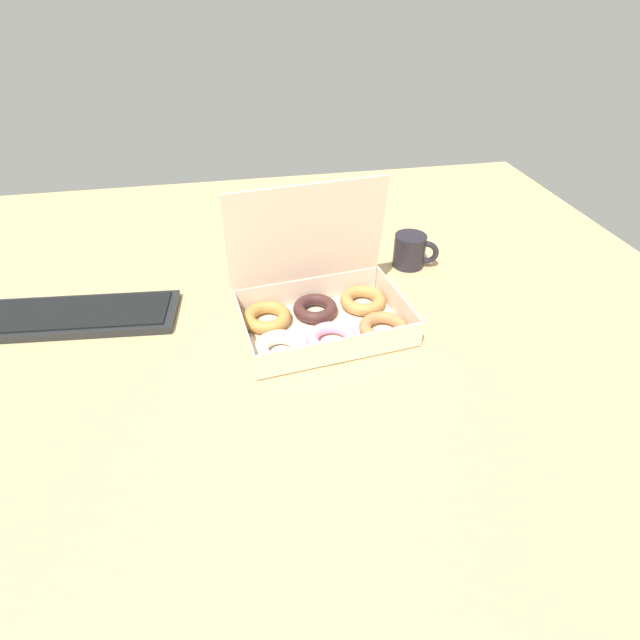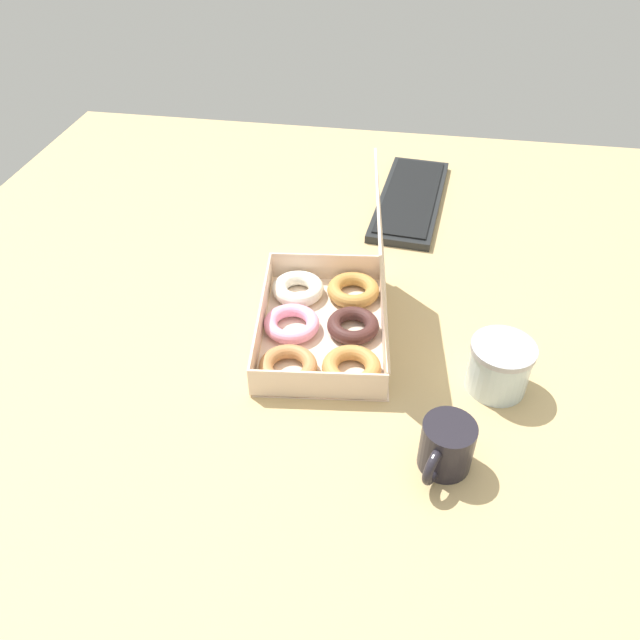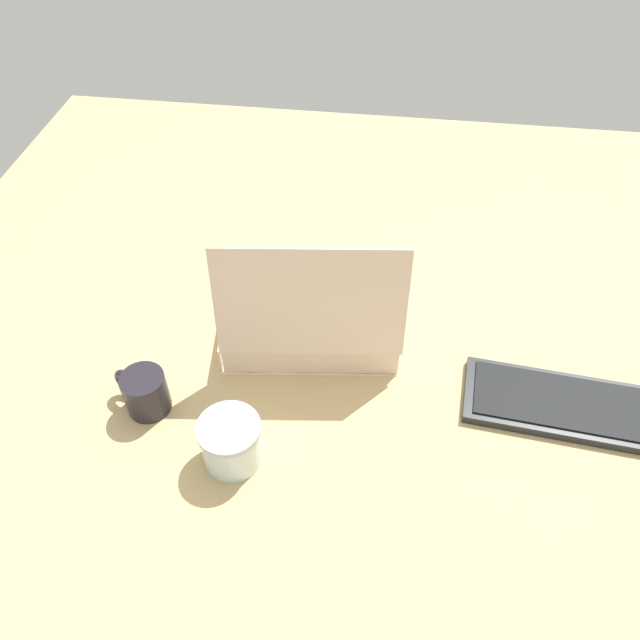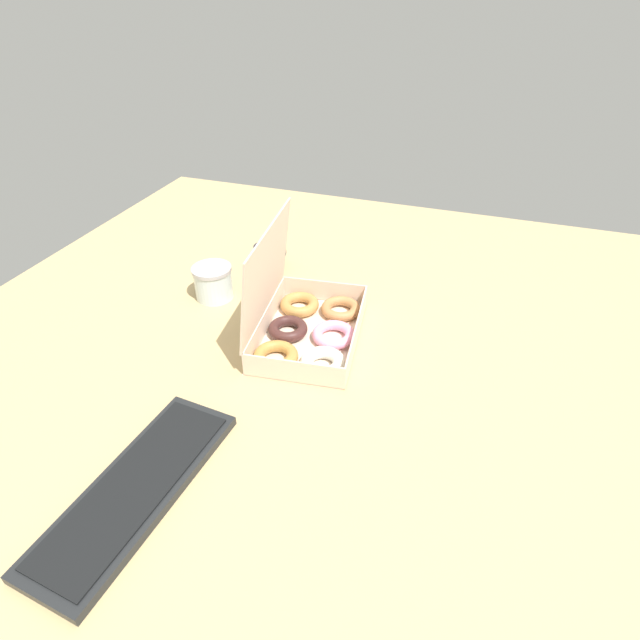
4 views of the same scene
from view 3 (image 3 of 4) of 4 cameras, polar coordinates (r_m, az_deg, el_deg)
ground_plane at (r=126.32cm, az=-0.20°, el=-1.46°), size 180.00×180.00×2.00cm
donut_box at (r=122.55cm, az=-0.81°, el=-0.22°), size 36.83×26.63×28.46cm
keyboard at (r=121.78cm, az=22.61°, el=-7.41°), size 41.66×17.91×2.20cm
coffee_mug at (r=115.06cm, az=-15.77°, el=-6.31°), size 10.78×7.82×8.22cm
glass_jar at (r=105.42cm, az=-8.15°, el=-10.99°), size 10.49×10.49×9.04cm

